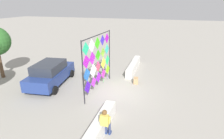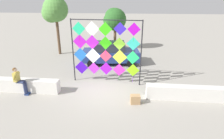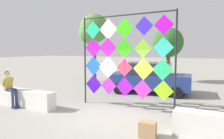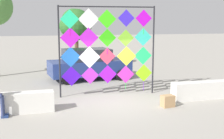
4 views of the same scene
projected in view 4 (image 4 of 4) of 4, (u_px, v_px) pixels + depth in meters
ground at (115, 103)px, 11.72m from camera, size 120.00×120.00×0.00m
plaza_ledge_right at (221, 89)px, 12.59m from camera, size 4.61×0.54×0.75m
kite_display_rack at (106, 45)px, 12.66m from camera, size 4.27×0.36×3.97m
parked_car at (89, 64)px, 16.48m from camera, size 4.75×2.62×1.76m
cardboard_box_large at (168, 101)px, 11.20m from camera, size 0.53×0.41×0.46m
tree_palm_like at (74, 24)px, 20.51m from camera, size 2.33×2.25×4.21m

